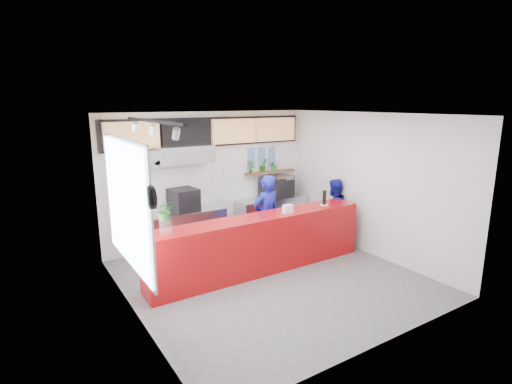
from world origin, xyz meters
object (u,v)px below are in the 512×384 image
staff_center (266,216)px  panini_oven (184,200)px  espresso_machine (277,187)px  staff_right (333,211)px  service_counter (260,244)px  pepper_mill (324,198)px

staff_center → panini_oven: bearing=-46.5°
espresso_machine → staff_right: bearing=-82.7°
staff_right → service_counter: bearing=4.0°
panini_oven → pepper_mill: pepper_mill is taller
service_counter → staff_right: 2.36m
panini_oven → staff_right: 3.41m
staff_center → staff_right: bearing=171.7°
panini_oven → staff_center: size_ratio=0.31×
espresso_machine → pepper_mill: pepper_mill is taller
panini_oven → espresso_machine: bearing=-7.4°
service_counter → staff_center: (0.54, 0.58, 0.32)m
service_counter → panini_oven: size_ratio=8.27×
panini_oven → espresso_machine: (2.46, 0.00, 0.01)m
panini_oven → staff_right: size_ratio=0.36×
panini_oven → espresso_machine: size_ratio=0.70×
pepper_mill → panini_oven: bearing=142.5°
panini_oven → staff_right: (3.11, -1.35, -0.40)m
service_counter → panini_oven: panini_oven is taller
espresso_machine → staff_right: 1.55m
service_counter → espresso_machine: 2.52m
service_counter → pepper_mill: size_ratio=15.12×
espresso_machine → pepper_mill: (-0.09, -1.82, 0.11)m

